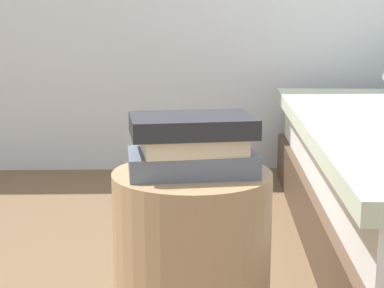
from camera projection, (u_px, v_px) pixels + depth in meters
side_table at (192, 272)px, 1.52m from camera, size 0.37×0.37×0.49m
book_slate at (190, 162)px, 1.45m from camera, size 0.30×0.19×0.05m
book_cream at (193, 143)px, 1.45m from camera, size 0.25×0.21×0.04m
book_charcoal at (193, 125)px, 1.43m from camera, size 0.30×0.21×0.04m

